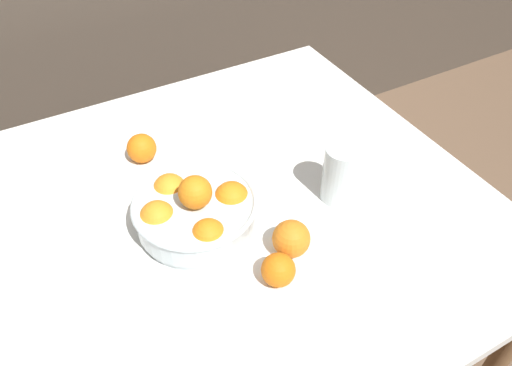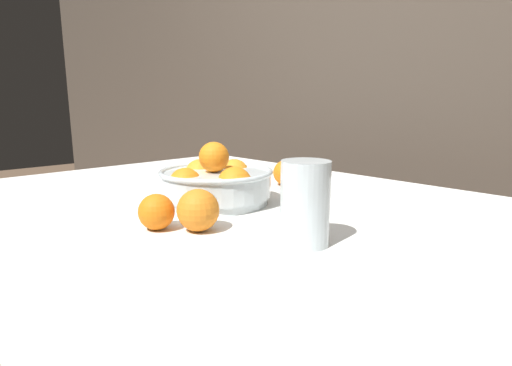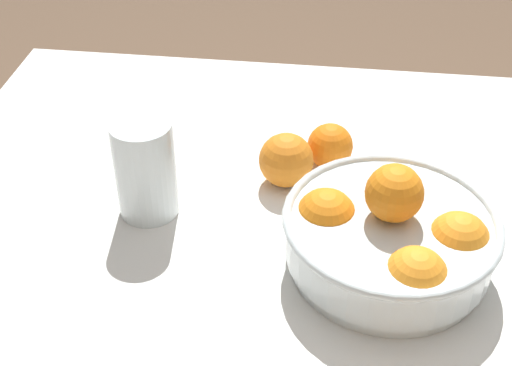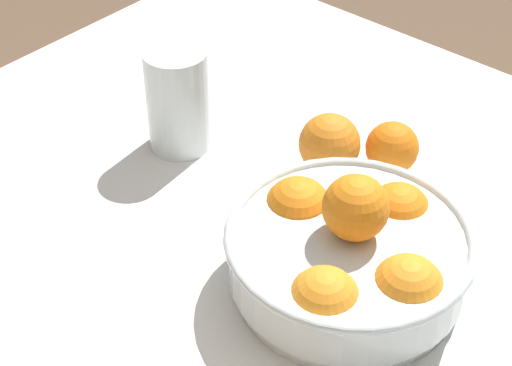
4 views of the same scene
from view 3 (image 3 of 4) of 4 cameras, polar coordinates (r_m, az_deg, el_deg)
name	(u,v)px [view 3 (image 3 of 4)]	position (r m, az deg, el deg)	size (l,w,h in m)	color
dining_table	(401,317)	(0.97, 11.50, -10.46)	(1.41, 1.11, 0.74)	white
fruit_bowl	(391,235)	(0.91, 10.71, -4.14)	(0.27, 0.27, 0.15)	silver
juice_glass	(146,174)	(0.98, -8.81, 0.75)	(0.08, 0.08, 0.14)	#F4A314
orange_loose_front	(330,146)	(1.08, 5.94, 2.96)	(0.07, 0.07, 0.07)	orange
orange_loose_aside	(286,160)	(1.04, 2.43, 1.84)	(0.08, 0.08, 0.08)	orange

